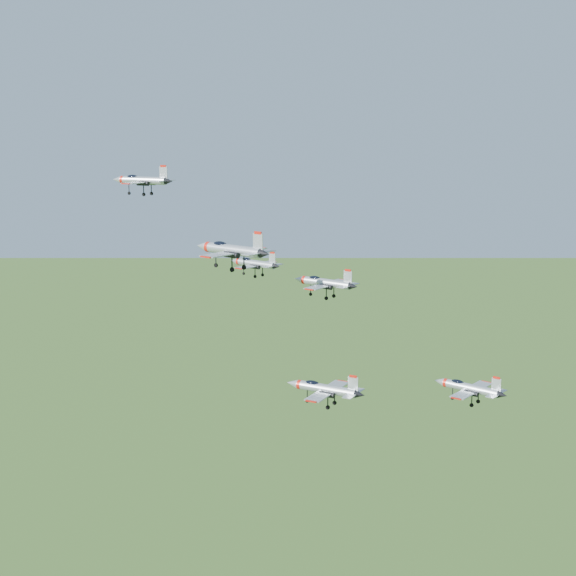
% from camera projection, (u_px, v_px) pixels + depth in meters
% --- Properties ---
extents(jet_lead, '(13.74, 11.34, 3.67)m').
position_uv_depth(jet_lead, '(141.00, 180.00, 150.83)').
color(jet_lead, '#ABB2B8').
extents(jet_left_high, '(10.30, 8.75, 2.80)m').
position_uv_depth(jet_left_high, '(254.00, 263.00, 129.33)').
color(jet_left_high, '#ABB2B8').
extents(jet_right_high, '(13.13, 11.16, 3.57)m').
position_uv_depth(jet_right_high, '(231.00, 249.00, 108.52)').
color(jet_right_high, '#ABB2B8').
extents(jet_left_low, '(12.46, 10.53, 3.36)m').
position_uv_depth(jet_left_low, '(324.00, 282.00, 132.27)').
color(jet_left_low, '#ABB2B8').
extents(jet_right_low, '(12.82, 10.66, 3.43)m').
position_uv_depth(jet_right_low, '(324.00, 388.00, 117.99)').
color(jet_right_low, '#ABB2B8').
extents(jet_trail, '(12.10, 10.30, 3.29)m').
position_uv_depth(jet_trail, '(469.00, 387.00, 123.01)').
color(jet_trail, '#ABB2B8').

